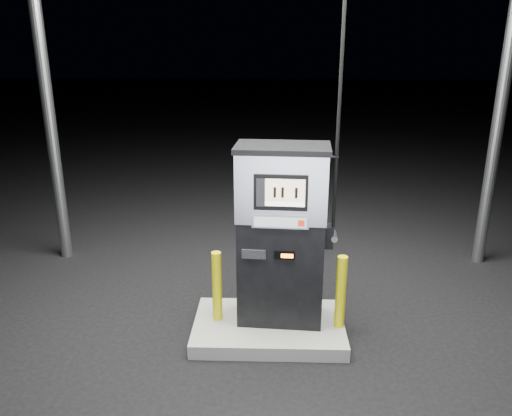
{
  "coord_description": "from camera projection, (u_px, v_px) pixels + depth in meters",
  "views": [
    {
      "loc": [
        0.01,
        -4.69,
        2.99
      ],
      "look_at": [
        -0.14,
        0.0,
        1.43
      ],
      "focal_mm": 35.0,
      "sensor_mm": 36.0,
      "label": 1
    }
  ],
  "objects": [
    {
      "name": "pump_island",
      "position": [
        269.0,
        328.0,
        5.37
      ],
      "size": [
        1.6,
        1.0,
        0.15
      ],
      "primitive_type": "cube",
      "color": "slate",
      "rests_on": "ground"
    },
    {
      "name": "bollard_right",
      "position": [
        341.0,
        292.0,
        5.14
      ],
      "size": [
        0.11,
        0.11,
        0.8
      ],
      "primitive_type": "cylinder",
      "rotation": [
        0.0,
        0.0,
        -0.02
      ],
      "color": "#D3CC0B",
      "rests_on": "pump_island"
    },
    {
      "name": "ground",
      "position": [
        269.0,
        334.0,
        5.39
      ],
      "size": [
        80.0,
        80.0,
        0.0
      ],
      "primitive_type": "plane",
      "color": "black",
      "rests_on": "ground"
    },
    {
      "name": "fuel_dispenser",
      "position": [
        282.0,
        234.0,
        5.13
      ],
      "size": [
        1.06,
        0.62,
        3.93
      ],
      "rotation": [
        0.0,
        0.0,
        -0.07
      ],
      "color": "black",
      "rests_on": "pump_island"
    },
    {
      "name": "bollard_left",
      "position": [
        217.0,
        286.0,
        5.28
      ],
      "size": [
        0.11,
        0.11,
        0.78
      ],
      "primitive_type": "cylinder",
      "rotation": [
        0.0,
        0.0,
        -0.07
      ],
      "color": "#D3CC0B",
      "rests_on": "pump_island"
    }
  ]
}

